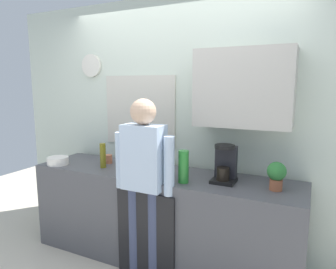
{
  "coord_description": "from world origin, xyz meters",
  "views": [
    {
      "loc": [
        1.28,
        -2.16,
        1.71
      ],
      "look_at": [
        0.11,
        0.25,
        1.27
      ],
      "focal_mm": 32.24,
      "sensor_mm": 36.0,
      "label": 1
    }
  ],
  "objects_px": {
    "bottle_olive_oil": "(103,156)",
    "cup_terracotta_mug": "(109,159)",
    "mixing_bowl": "(58,161)",
    "dish_soap": "(150,166)",
    "coffee_maker": "(225,165)",
    "cup_yellow_cup": "(164,167)",
    "cup_white_mug": "(132,161)",
    "potted_plant": "(277,174)",
    "bottle_amber_beer": "(137,164)",
    "bottle_clear_soda": "(183,167)",
    "person_at_sink": "(144,174)"
  },
  "relations": [
    {
      "from": "mixing_bowl",
      "to": "potted_plant",
      "type": "xyz_separation_m",
      "value": [
        2.16,
        0.18,
        0.09
      ]
    },
    {
      "from": "coffee_maker",
      "to": "bottle_clear_soda",
      "type": "bearing_deg",
      "value": -150.05
    },
    {
      "from": "mixing_bowl",
      "to": "person_at_sink",
      "type": "height_order",
      "value": "person_at_sink"
    },
    {
      "from": "cup_yellow_cup",
      "to": "dish_soap",
      "type": "relative_size",
      "value": 0.47
    },
    {
      "from": "coffee_maker",
      "to": "potted_plant",
      "type": "bearing_deg",
      "value": -4.5
    },
    {
      "from": "mixing_bowl",
      "to": "cup_white_mug",
      "type": "bearing_deg",
      "value": 21.7
    },
    {
      "from": "cup_yellow_cup",
      "to": "mixing_bowl",
      "type": "height_order",
      "value": "cup_yellow_cup"
    },
    {
      "from": "bottle_olive_oil",
      "to": "cup_white_mug",
      "type": "bearing_deg",
      "value": 38.35
    },
    {
      "from": "coffee_maker",
      "to": "bottle_clear_soda",
      "type": "distance_m",
      "value": 0.36
    },
    {
      "from": "cup_yellow_cup",
      "to": "cup_terracotta_mug",
      "type": "height_order",
      "value": "cup_terracotta_mug"
    },
    {
      "from": "coffee_maker",
      "to": "potted_plant",
      "type": "xyz_separation_m",
      "value": [
        0.43,
        -0.03,
        -0.01
      ]
    },
    {
      "from": "cup_yellow_cup",
      "to": "cup_terracotta_mug",
      "type": "xyz_separation_m",
      "value": [
        -0.67,
        0.01,
        0.0
      ]
    },
    {
      "from": "bottle_olive_oil",
      "to": "bottle_clear_soda",
      "type": "bearing_deg",
      "value": -5.05
    },
    {
      "from": "bottle_olive_oil",
      "to": "coffee_maker",
      "type": "bearing_deg",
      "value": 4.58
    },
    {
      "from": "cup_white_mug",
      "to": "person_at_sink",
      "type": "xyz_separation_m",
      "value": [
        0.37,
        -0.4,
        0.02
      ]
    },
    {
      "from": "bottle_clear_soda",
      "to": "cup_yellow_cup",
      "type": "height_order",
      "value": "bottle_clear_soda"
    },
    {
      "from": "bottle_clear_soda",
      "to": "cup_terracotta_mug",
      "type": "distance_m",
      "value": 1.01
    },
    {
      "from": "cup_terracotta_mug",
      "to": "cup_white_mug",
      "type": "relative_size",
      "value": 0.97
    },
    {
      "from": "coffee_maker",
      "to": "dish_soap",
      "type": "xyz_separation_m",
      "value": [
        -0.7,
        -0.09,
        -0.07
      ]
    },
    {
      "from": "cup_yellow_cup",
      "to": "coffee_maker",
      "type": "bearing_deg",
      "value": -5.26
    },
    {
      "from": "bottle_olive_oil",
      "to": "cup_terracotta_mug",
      "type": "bearing_deg",
      "value": 109.11
    },
    {
      "from": "bottle_clear_soda",
      "to": "potted_plant",
      "type": "relative_size",
      "value": 1.22
    },
    {
      "from": "coffee_maker",
      "to": "cup_white_mug",
      "type": "xyz_separation_m",
      "value": [
        -1.0,
        0.08,
        -0.1
      ]
    },
    {
      "from": "cup_terracotta_mug",
      "to": "cup_yellow_cup",
      "type": "bearing_deg",
      "value": -0.65
    },
    {
      "from": "cup_white_mug",
      "to": "mixing_bowl",
      "type": "height_order",
      "value": "cup_white_mug"
    },
    {
      "from": "bottle_clear_soda",
      "to": "potted_plant",
      "type": "distance_m",
      "value": 0.75
    },
    {
      "from": "cup_white_mug",
      "to": "dish_soap",
      "type": "height_order",
      "value": "dish_soap"
    },
    {
      "from": "bottle_amber_beer",
      "to": "cup_yellow_cup",
      "type": "bearing_deg",
      "value": 62.44
    },
    {
      "from": "cup_white_mug",
      "to": "potted_plant",
      "type": "distance_m",
      "value": 1.43
    },
    {
      "from": "bottle_olive_oil",
      "to": "person_at_sink",
      "type": "height_order",
      "value": "person_at_sink"
    },
    {
      "from": "bottle_amber_beer",
      "to": "cup_yellow_cup",
      "type": "height_order",
      "value": "bottle_amber_beer"
    },
    {
      "from": "bottle_amber_beer",
      "to": "bottle_olive_oil",
      "type": "distance_m",
      "value": 0.48
    },
    {
      "from": "coffee_maker",
      "to": "bottle_olive_oil",
      "type": "height_order",
      "value": "coffee_maker"
    },
    {
      "from": "bottle_amber_beer",
      "to": "mixing_bowl",
      "type": "bearing_deg",
      "value": -179.93
    },
    {
      "from": "dish_soap",
      "to": "potted_plant",
      "type": "bearing_deg",
      "value": 2.85
    },
    {
      "from": "coffee_maker",
      "to": "bottle_olive_oil",
      "type": "distance_m",
      "value": 1.23
    },
    {
      "from": "cup_terracotta_mug",
      "to": "bottle_clear_soda",
      "type": "bearing_deg",
      "value": -14.07
    },
    {
      "from": "bottle_amber_beer",
      "to": "dish_soap",
      "type": "relative_size",
      "value": 1.28
    },
    {
      "from": "bottle_olive_oil",
      "to": "cup_terracotta_mug",
      "type": "height_order",
      "value": "bottle_olive_oil"
    },
    {
      "from": "mixing_bowl",
      "to": "bottle_clear_soda",
      "type": "bearing_deg",
      "value": 1.2
    },
    {
      "from": "coffee_maker",
      "to": "cup_white_mug",
      "type": "relative_size",
      "value": 3.47
    },
    {
      "from": "bottle_olive_oil",
      "to": "cup_yellow_cup",
      "type": "xyz_separation_m",
      "value": [
        0.61,
        0.16,
        -0.08
      ]
    },
    {
      "from": "bottle_olive_oil",
      "to": "potted_plant",
      "type": "distance_m",
      "value": 1.66
    },
    {
      "from": "mixing_bowl",
      "to": "dish_soap",
      "type": "relative_size",
      "value": 1.22
    },
    {
      "from": "cup_yellow_cup",
      "to": "cup_white_mug",
      "type": "bearing_deg",
      "value": 175.98
    },
    {
      "from": "cup_terracotta_mug",
      "to": "coffee_maker",
      "type": "bearing_deg",
      "value": -2.88
    },
    {
      "from": "bottle_clear_soda",
      "to": "cup_yellow_cup",
      "type": "distance_m",
      "value": 0.4
    },
    {
      "from": "bottle_amber_beer",
      "to": "cup_terracotta_mug",
      "type": "xyz_separation_m",
      "value": [
        -0.53,
        0.27,
        -0.07
      ]
    },
    {
      "from": "potted_plant",
      "to": "mixing_bowl",
      "type": "bearing_deg",
      "value": -175.35
    },
    {
      "from": "cup_terracotta_mug",
      "to": "mixing_bowl",
      "type": "height_order",
      "value": "cup_terracotta_mug"
    }
  ]
}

